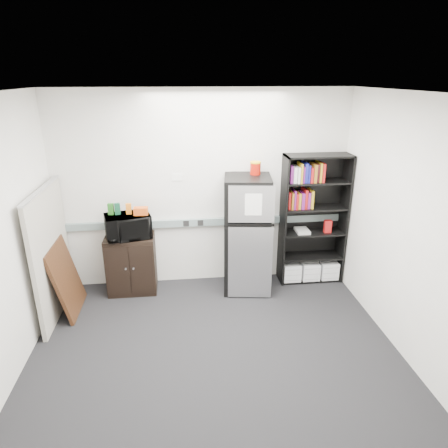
% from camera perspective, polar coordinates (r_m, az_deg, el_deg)
% --- Properties ---
extents(floor, '(4.00, 4.00, 0.00)m').
position_cam_1_polar(floor, '(4.55, -1.19, -18.17)').
color(floor, black).
rests_on(floor, ground).
extents(wall_back, '(4.00, 0.02, 2.70)m').
position_cam_1_polar(wall_back, '(5.50, -2.99, 4.78)').
color(wall_back, white).
rests_on(wall_back, floor).
extents(wall_right, '(0.02, 3.50, 2.70)m').
position_cam_1_polar(wall_right, '(4.48, 25.09, -0.96)').
color(wall_right, white).
rests_on(wall_right, floor).
extents(ceiling, '(4.00, 3.50, 0.02)m').
position_cam_1_polar(ceiling, '(3.55, -1.53, 18.23)').
color(ceiling, white).
rests_on(ceiling, wall_back).
extents(electrical_raceway, '(3.92, 0.05, 0.10)m').
position_cam_1_polar(electrical_raceway, '(5.61, -2.89, 0.27)').
color(electrical_raceway, gray).
rests_on(electrical_raceway, wall_back).
extents(wall_note, '(0.14, 0.00, 0.10)m').
position_cam_1_polar(wall_note, '(5.43, -6.74, 6.66)').
color(wall_note, white).
rests_on(wall_note, wall_back).
extents(bookshelf, '(0.90, 0.34, 1.85)m').
position_cam_1_polar(bookshelf, '(5.75, 12.60, 0.45)').
color(bookshelf, black).
rests_on(bookshelf, floor).
extents(cubicle_partition, '(0.06, 1.30, 1.62)m').
position_cam_1_polar(cubicle_partition, '(5.28, -23.46, -3.85)').
color(cubicle_partition, gray).
rests_on(cubicle_partition, floor).
extents(cabinet, '(0.65, 0.44, 0.81)m').
position_cam_1_polar(cabinet, '(5.64, -13.07, -5.62)').
color(cabinet, black).
rests_on(cabinet, floor).
extents(microwave, '(0.65, 0.52, 0.32)m').
position_cam_1_polar(microwave, '(5.40, -13.56, -0.30)').
color(microwave, black).
rests_on(microwave, cabinet).
extents(snack_box_a, '(0.08, 0.06, 0.15)m').
position_cam_1_polar(snack_box_a, '(5.39, -15.86, 2.07)').
color(snack_box_a, '#1F5C1A').
rests_on(snack_box_a, microwave).
extents(snack_box_b, '(0.08, 0.07, 0.15)m').
position_cam_1_polar(snack_box_b, '(5.37, -14.99, 2.11)').
color(snack_box_b, '#0D3924').
rests_on(snack_box_b, microwave).
extents(snack_box_c, '(0.07, 0.06, 0.14)m').
position_cam_1_polar(snack_box_c, '(5.36, -13.46, 2.13)').
color(snack_box_c, orange).
rests_on(snack_box_c, microwave).
extents(snack_bag, '(0.18, 0.11, 0.10)m').
position_cam_1_polar(snack_bag, '(5.30, -11.80, 1.83)').
color(snack_bag, '#CA4C14').
rests_on(snack_bag, microwave).
extents(refrigerator, '(0.68, 0.70, 1.61)m').
position_cam_1_polar(refrigerator, '(5.43, 3.27, -1.54)').
color(refrigerator, black).
rests_on(refrigerator, floor).
extents(coffee_can, '(0.14, 0.14, 0.19)m').
position_cam_1_polar(coffee_can, '(5.30, 4.51, 8.09)').
color(coffee_can, '#A11307').
rests_on(coffee_can, refrigerator).
extents(framed_poster, '(0.25, 0.72, 0.92)m').
position_cam_1_polar(framed_poster, '(5.39, -21.60, -7.20)').
color(framed_poster, '#301E0D').
rests_on(framed_poster, floor).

